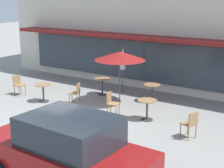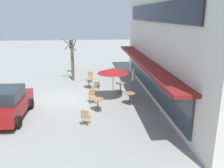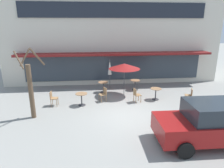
{
  "view_description": "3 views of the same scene",
  "coord_description": "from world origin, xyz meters",
  "px_view_note": "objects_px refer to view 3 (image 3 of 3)",
  "views": [
    {
      "loc": [
        7.79,
        -8.23,
        4.38
      ],
      "look_at": [
        0.16,
        3.03,
        0.88
      ],
      "focal_mm": 55.0,
      "sensor_mm": 36.0,
      "label": 1
    },
    {
      "loc": [
        15.54,
        1.74,
        5.57
      ],
      "look_at": [
        0.54,
        3.24,
        1.16
      ],
      "focal_mm": 38.0,
      "sensor_mm": 36.0,
      "label": 2
    },
    {
      "loc": [
        -1.79,
        -9.59,
        4.68
      ],
      "look_at": [
        -0.48,
        3.29,
        0.82
      ],
      "focal_mm": 32.0,
      "sensor_mm": 36.0,
      "label": 3
    }
  ],
  "objects_px": {
    "cafe_table_streetside": "(103,85)",
    "cafe_chair_3": "(190,95)",
    "cafe_table_near_wall": "(135,83)",
    "patio_umbrella_green_folded": "(124,66)",
    "cafe_chair_2": "(136,94)",
    "cafe_chair_1": "(104,93)",
    "parked_sedan": "(209,123)",
    "cafe_table_mid_patio": "(156,92)",
    "cafe_table_by_tree": "(82,97)",
    "patio_umbrella_cream_folded": "(110,67)",
    "street_tree": "(31,88)",
    "cafe_chair_0": "(53,97)"
  },
  "relations": [
    {
      "from": "patio_umbrella_cream_folded",
      "to": "cafe_chair_2",
      "type": "distance_m",
      "value": 3.45
    },
    {
      "from": "patio_umbrella_green_folded",
      "to": "cafe_table_by_tree",
      "type": "bearing_deg",
      "value": -150.33
    },
    {
      "from": "cafe_chair_0",
      "to": "cafe_chair_3",
      "type": "distance_m",
      "value": 8.35
    },
    {
      "from": "cafe_table_by_tree",
      "to": "patio_umbrella_cream_folded",
      "type": "relative_size",
      "value": 0.35
    },
    {
      "from": "cafe_table_mid_patio",
      "to": "cafe_table_near_wall",
      "type": "bearing_deg",
      "value": 113.36
    },
    {
      "from": "cafe_table_near_wall",
      "to": "cafe_table_by_tree",
      "type": "distance_m",
      "value": 4.61
    },
    {
      "from": "cafe_table_near_wall",
      "to": "parked_sedan",
      "type": "bearing_deg",
      "value": -78.08
    },
    {
      "from": "cafe_table_streetside",
      "to": "cafe_chair_2",
      "type": "distance_m",
      "value": 2.86
    },
    {
      "from": "patio_umbrella_green_folded",
      "to": "cafe_chair_2",
      "type": "height_order",
      "value": "patio_umbrella_green_folded"
    },
    {
      "from": "cafe_table_mid_patio",
      "to": "cafe_chair_1",
      "type": "height_order",
      "value": "cafe_chair_1"
    },
    {
      "from": "cafe_chair_0",
      "to": "cafe_chair_2",
      "type": "distance_m",
      "value": 5.07
    },
    {
      "from": "cafe_table_mid_patio",
      "to": "cafe_chair_1",
      "type": "relative_size",
      "value": 0.85
    },
    {
      "from": "patio_umbrella_cream_folded",
      "to": "street_tree",
      "type": "height_order",
      "value": "street_tree"
    },
    {
      "from": "cafe_chair_0",
      "to": "cafe_table_near_wall",
      "type": "bearing_deg",
      "value": 24.13
    },
    {
      "from": "cafe_chair_1",
      "to": "street_tree",
      "type": "bearing_deg",
      "value": -152.99
    },
    {
      "from": "cafe_table_streetside",
      "to": "cafe_chair_0",
      "type": "bearing_deg",
      "value": -145.2
    },
    {
      "from": "patio_umbrella_green_folded",
      "to": "parked_sedan",
      "type": "xyz_separation_m",
      "value": [
        2.49,
        -6.11,
        -1.14
      ]
    },
    {
      "from": "cafe_table_near_wall",
      "to": "cafe_chair_3",
      "type": "relative_size",
      "value": 0.85
    },
    {
      "from": "cafe_table_streetside",
      "to": "cafe_chair_3",
      "type": "height_order",
      "value": "cafe_chair_3"
    },
    {
      "from": "cafe_table_near_wall",
      "to": "cafe_table_by_tree",
      "type": "bearing_deg",
      "value": -145.79
    },
    {
      "from": "cafe_table_by_tree",
      "to": "cafe_chair_1",
      "type": "xyz_separation_m",
      "value": [
        1.35,
        0.54,
        0.01
      ]
    },
    {
      "from": "cafe_table_mid_patio",
      "to": "patio_umbrella_green_folded",
      "type": "height_order",
      "value": "patio_umbrella_green_folded"
    },
    {
      "from": "cafe_table_near_wall",
      "to": "cafe_chair_2",
      "type": "bearing_deg",
      "value": -100.44
    },
    {
      "from": "cafe_chair_3",
      "to": "parked_sedan",
      "type": "xyz_separation_m",
      "value": [
        -1.33,
        -4.29,
        0.35
      ]
    },
    {
      "from": "cafe_table_mid_patio",
      "to": "cafe_chair_0",
      "type": "xyz_separation_m",
      "value": [
        -6.41,
        -0.37,
        0.01
      ]
    },
    {
      "from": "cafe_chair_0",
      "to": "parked_sedan",
      "type": "relative_size",
      "value": 0.21
    },
    {
      "from": "cafe_table_near_wall",
      "to": "cafe_table_streetside",
      "type": "distance_m",
      "value": 2.39
    },
    {
      "from": "cafe_chair_3",
      "to": "parked_sedan",
      "type": "distance_m",
      "value": 4.5
    },
    {
      "from": "cafe_table_mid_patio",
      "to": "cafe_chair_2",
      "type": "distance_m",
      "value": 1.38
    },
    {
      "from": "cafe_table_streetside",
      "to": "cafe_chair_1",
      "type": "relative_size",
      "value": 0.85
    },
    {
      "from": "patio_umbrella_cream_folded",
      "to": "cafe_chair_1",
      "type": "height_order",
      "value": "patio_umbrella_cream_folded"
    },
    {
      "from": "cafe_table_streetside",
      "to": "street_tree",
      "type": "distance_m",
      "value": 5.46
    },
    {
      "from": "cafe_table_streetside",
      "to": "parked_sedan",
      "type": "relative_size",
      "value": 0.18
    },
    {
      "from": "cafe_table_by_tree",
      "to": "cafe_chair_1",
      "type": "distance_m",
      "value": 1.46
    },
    {
      "from": "patio_umbrella_cream_folded",
      "to": "parked_sedan",
      "type": "xyz_separation_m",
      "value": [
        3.32,
        -7.66,
        -0.75
      ]
    },
    {
      "from": "cafe_table_streetside",
      "to": "cafe_chair_3",
      "type": "bearing_deg",
      "value": -25.83
    },
    {
      "from": "cafe_chair_2",
      "to": "cafe_table_by_tree",
      "type": "bearing_deg",
      "value": -176.75
    },
    {
      "from": "cafe_table_mid_patio",
      "to": "cafe_chair_0",
      "type": "height_order",
      "value": "cafe_chair_0"
    },
    {
      "from": "patio_umbrella_green_folded",
      "to": "cafe_chair_3",
      "type": "relative_size",
      "value": 2.47
    },
    {
      "from": "cafe_table_by_tree",
      "to": "patio_umbrella_green_folded",
      "type": "distance_m",
      "value": 3.58
    },
    {
      "from": "cafe_table_near_wall",
      "to": "patio_umbrella_cream_folded",
      "type": "xyz_separation_m",
      "value": [
        -1.83,
        0.56,
        1.11
      ]
    },
    {
      "from": "cafe_table_near_wall",
      "to": "cafe_table_mid_patio",
      "type": "xyz_separation_m",
      "value": [
        0.9,
        -2.09,
        0.0
      ]
    },
    {
      "from": "cafe_chair_0",
      "to": "cafe_table_streetside",
      "type": "bearing_deg",
      "value": 34.8
    },
    {
      "from": "cafe_table_streetside",
      "to": "cafe_chair_3",
      "type": "xyz_separation_m",
      "value": [
        5.21,
        -2.52,
        0.01
      ]
    },
    {
      "from": "cafe_table_by_tree",
      "to": "cafe_chair_1",
      "type": "bearing_deg",
      "value": 21.67
    },
    {
      "from": "cafe_chair_1",
      "to": "parked_sedan",
      "type": "bearing_deg",
      "value": -51.89
    },
    {
      "from": "patio_umbrella_cream_folded",
      "to": "parked_sedan",
      "type": "height_order",
      "value": "patio_umbrella_cream_folded"
    },
    {
      "from": "cafe_table_near_wall",
      "to": "cafe_table_mid_patio",
      "type": "distance_m",
      "value": 2.28
    },
    {
      "from": "cafe_table_near_wall",
      "to": "cafe_chair_3",
      "type": "height_order",
      "value": "cafe_chair_3"
    },
    {
      "from": "cafe_table_mid_patio",
      "to": "cafe_table_by_tree",
      "type": "bearing_deg",
      "value": -173.97
    }
  ]
}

